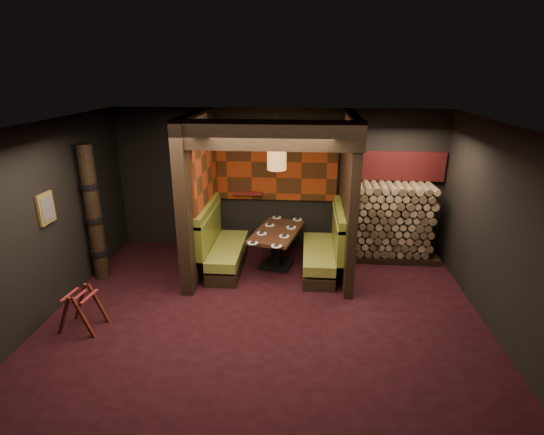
{
  "coord_description": "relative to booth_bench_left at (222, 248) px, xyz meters",
  "views": [
    {
      "loc": [
        0.55,
        -5.5,
        3.55
      ],
      "look_at": [
        0.0,
        1.3,
        1.15
      ],
      "focal_mm": 28.0,
      "sensor_mm": 36.0,
      "label": 1
    }
  ],
  "objects": [
    {
      "name": "pendant_lamp",
      "position": [
        1.01,
        0.1,
        1.71
      ],
      "size": [
        0.33,
        0.33,
        0.97
      ],
      "color": "olive",
      "rests_on": "ceiling"
    },
    {
      "name": "bay_front_post",
      "position": [
        2.35,
        0.31,
        1.02
      ],
      "size": [
        0.08,
        0.08,
        2.85
      ],
      "primitive_type": "cube",
      "color": "black",
      "rests_on": "floor"
    },
    {
      "name": "dining_table",
      "position": [
        1.01,
        0.15,
        0.08
      ],
      "size": [
        1.03,
        1.49,
        0.72
      ],
      "color": "black",
      "rests_on": "floor"
    },
    {
      "name": "header_beam",
      "position": [
        0.94,
        -0.95,
        2.23
      ],
      "size": [
        2.85,
        0.18,
        0.44
      ],
      "primitive_type": "cube",
      "color": "black",
      "rests_on": "partition_left"
    },
    {
      "name": "firewood_stack",
      "position": [
        3.25,
        0.7,
        0.35
      ],
      "size": [
        1.73,
        0.7,
        1.5
      ],
      "color": "black",
      "rests_on": "floor"
    },
    {
      "name": "tapa_back_panel",
      "position": [
        0.94,
        1.06,
        1.42
      ],
      "size": [
        2.4,
        0.06,
        1.55
      ],
      "primitive_type": "cube",
      "color": "maroon",
      "rests_on": "wall_back"
    },
    {
      "name": "place_settings",
      "position": [
        1.01,
        0.15,
        0.33
      ],
      "size": [
        0.91,
        1.64,
        0.03
      ],
      "color": "white",
      "rests_on": "dining_table"
    },
    {
      "name": "wall_back",
      "position": [
        0.96,
        1.11,
        1.02
      ],
      "size": [
        6.5,
        0.02,
        2.85
      ],
      "primitive_type": "cube",
      "color": "black",
      "rests_on": "ground"
    },
    {
      "name": "wall_front",
      "position": [
        0.96,
        -4.41,
        1.02
      ],
      "size": [
        6.5,
        0.02,
        2.85
      ],
      "primitive_type": "cube",
      "color": "black",
      "rests_on": "ground"
    },
    {
      "name": "partition_left",
      "position": [
        -0.39,
        -0.0,
        1.02
      ],
      "size": [
        0.2,
        2.2,
        2.85
      ],
      "primitive_type": "cube",
      "color": "black",
      "rests_on": "floor"
    },
    {
      "name": "framed_picture",
      "position": [
        -2.25,
        -1.55,
        1.22
      ],
      "size": [
        0.05,
        0.36,
        0.46
      ],
      "color": "olive",
      "rests_on": "wall_left"
    },
    {
      "name": "partition_right",
      "position": [
        2.26,
        0.05,
        1.02
      ],
      "size": [
        0.15,
        2.1,
        2.85
      ],
      "primitive_type": "cube",
      "color": "black",
      "rests_on": "floor"
    },
    {
      "name": "tapa_side_panel",
      "position": [
        -0.27,
        0.17,
        1.45
      ],
      "size": [
        0.04,
        1.85,
        1.45
      ],
      "primitive_type": "cube",
      "color": "maroon",
      "rests_on": "partition_left"
    },
    {
      "name": "lacquer_shelf",
      "position": [
        0.36,
        1.0,
        0.78
      ],
      "size": [
        0.6,
        0.12,
        0.07
      ],
      "primitive_type": "cube",
      "color": "maroon",
      "rests_on": "wall_back"
    },
    {
      "name": "booth_bench_right",
      "position": [
        1.89,
        0.0,
        0.0
      ],
      "size": [
        0.68,
        1.6,
        1.14
      ],
      "color": "black",
      "rests_on": "floor"
    },
    {
      "name": "mosaic_header",
      "position": [
        3.25,
        1.03,
        1.38
      ],
      "size": [
        1.83,
        0.1,
        0.56
      ],
      "primitive_type": "cube",
      "color": "maroon",
      "rests_on": "wall_back"
    },
    {
      "name": "totem_column",
      "position": [
        -2.09,
        -0.55,
        0.79
      ],
      "size": [
        0.31,
        0.31,
        2.4
      ],
      "color": "black",
      "rests_on": "floor"
    },
    {
      "name": "booth_bench_left",
      "position": [
        0.0,
        0.0,
        0.0
      ],
      "size": [
        0.68,
        1.6,
        1.14
      ],
      "color": "black",
      "rests_on": "floor"
    },
    {
      "name": "wall_right",
      "position": [
        4.22,
        -1.65,
        1.02
      ],
      "size": [
        0.02,
        5.5,
        2.85
      ],
      "primitive_type": "cube",
      "color": "black",
      "rests_on": "ground"
    },
    {
      "name": "floor",
      "position": [
        0.96,
        -1.65,
        -0.41
      ],
      "size": [
        6.5,
        5.5,
        0.02
      ],
      "primitive_type": "cube",
      "color": "black",
      "rests_on": "ground"
    },
    {
      "name": "ceiling",
      "position": [
        0.96,
        -1.65,
        2.46
      ],
      "size": [
        6.5,
        5.5,
        0.02
      ],
      "primitive_type": "cube",
      "color": "black",
      "rests_on": "ground"
    },
    {
      "name": "luggage_rack",
      "position": [
        -1.62,
        -2.11,
        -0.08
      ],
      "size": [
        0.64,
        0.48,
        0.65
      ],
      "color": "#43180F",
      "rests_on": "floor"
    },
    {
      "name": "wall_left",
      "position": [
        -2.3,
        -1.65,
        1.02
      ],
      "size": [
        0.02,
        5.5,
        2.85
      ],
      "primitive_type": "cube",
      "color": "black",
      "rests_on": "ground"
    }
  ]
}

